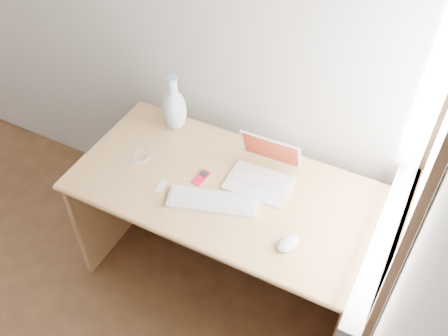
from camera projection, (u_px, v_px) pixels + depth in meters
The scene contains 9 objects.
window at pixel (425, 156), 1.69m from camera, with size 0.11×0.99×1.10m.
desk at pixel (232, 204), 2.52m from camera, with size 1.42×0.71×0.75m.
laptop at pixel (263, 172), 2.31m from camera, with size 0.30×0.25×0.20m.
external_keyboard at pixel (213, 201), 2.23m from camera, with size 0.42×0.24×0.02m.
mouse at pixel (288, 243), 2.06m from camera, with size 0.07×0.11×0.04m, color white.
ipod at pixel (201, 178), 2.35m from camera, with size 0.06×0.11×0.01m.
cable_coil at pixel (140, 156), 2.45m from camera, with size 0.11×0.11×0.01m, color white.
remote at pixel (160, 186), 2.31m from camera, with size 0.03×0.08×0.01m, color white.
vase at pixel (174, 108), 2.51m from camera, with size 0.12×0.12×0.32m.
Camera 1 is at (1.67, -0.10, 2.45)m, focal length 40.00 mm.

